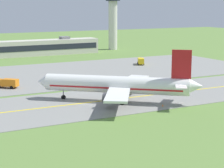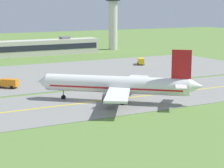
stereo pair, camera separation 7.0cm
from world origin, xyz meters
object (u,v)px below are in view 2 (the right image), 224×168
Objects in this scene: service_truck_fuel at (141,61)px; control_tower at (113,15)px; airplane_lead at (118,85)px; service_truck_baggage at (8,83)px.

control_tower is at bearing 72.58° from service_truck_fuel.
airplane_lead is 119.00m from control_tower.
service_truck_baggage is at bearing 122.63° from airplane_lead.
service_truck_baggage is (-18.53, 28.94, -2.60)m from airplane_lead.
service_truck_baggage is 0.91× the size of service_truck_fuel.
airplane_lead is at bearing -57.37° from service_truck_baggage.
service_truck_baggage is at bearing -158.83° from service_truck_fuel.
service_truck_baggage is 60.52m from service_truck_fuel.
control_tower is at bearing 62.37° from airplane_lead.
airplane_lead is at bearing -117.63° from control_tower.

